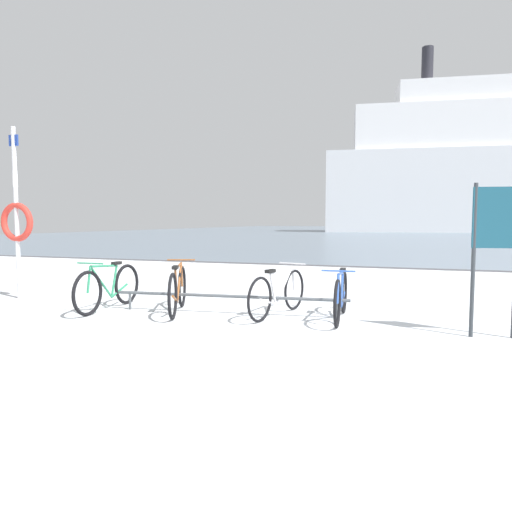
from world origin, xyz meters
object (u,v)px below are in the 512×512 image
bicycle_3 (341,296)px  ferry_ship (466,170)px  bicycle_1 (178,290)px  info_sign (496,234)px  bicycle_2 (278,293)px  bicycle_0 (108,287)px  rescue_post (17,218)px

bicycle_3 → ferry_ship: (7.55, 58.47, 7.61)m
ferry_ship → bicycle_1: bearing=-99.7°
bicycle_1 → info_sign: (4.46, -0.12, 0.93)m
info_sign → ferry_ship: (5.62, 58.89, 6.67)m
bicycle_2 → info_sign: info_sign is taller
ferry_ship → bicycle_0: bearing=-100.8°
bicycle_3 → ferry_ship: size_ratio=0.05×
bicycle_2 → rescue_post: (-5.05, -0.04, 1.16)m
rescue_post → ferry_ship: (13.56, 58.51, 6.45)m
bicycle_2 → bicycle_3: 0.96m
bicycle_0 → bicycle_2: size_ratio=1.02×
bicycle_1 → bicycle_3: bicycle_1 is taller
bicycle_0 → rescue_post: size_ratio=0.55×
bicycle_2 → info_sign: (2.89, -0.42, 0.94)m
bicycle_2 → rescue_post: bearing=-179.5°
bicycle_2 → rescue_post: 5.18m
info_sign → ferry_ship: size_ratio=0.05×
info_sign → bicycle_2: bearing=171.7°
bicycle_3 → bicycle_1: bearing=-173.2°
bicycle_2 → bicycle_3: size_ratio=1.01×
bicycle_1 → rescue_post: size_ratio=0.51×
bicycle_2 → rescue_post: rescue_post is taller
bicycle_3 → info_sign: info_sign is taller
bicycle_3 → rescue_post: bearing=-179.6°
rescue_post → bicycle_2: bearing=0.5°
bicycle_2 → bicycle_3: bearing=-0.2°
bicycle_3 → info_sign: size_ratio=0.89×
bicycle_0 → ferry_ship: bearing=79.2°
bicycle_3 → bicycle_2: bearing=179.8°
bicycle_0 → bicycle_2: bicycle_0 is taller
rescue_post → ferry_ship: size_ratio=0.09×
info_sign → rescue_post: size_ratio=0.60×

